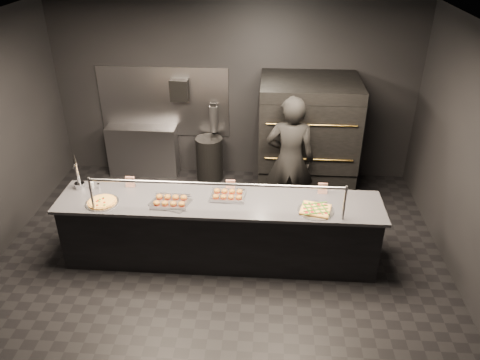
{
  "coord_description": "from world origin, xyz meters",
  "views": [
    {
      "loc": [
        0.6,
        -4.96,
        4.03
      ],
      "look_at": [
        0.25,
        0.2,
        1.12
      ],
      "focal_mm": 35.0,
      "sensor_mm": 36.0,
      "label": 1
    }
  ],
  "objects": [
    {
      "name": "beer_tap",
      "position": [
        -1.86,
        0.2,
        1.06
      ],
      "size": [
        0.13,
        0.19,
        0.5
      ],
      "color": "silver",
      "rests_on": "service_counter"
    },
    {
      "name": "slider_tray_a",
      "position": [
        -0.6,
        -0.09,
        0.95
      ],
      "size": [
        0.53,
        0.46,
        0.07
      ],
      "color": "silver",
      "rests_on": "service_counter"
    },
    {
      "name": "room",
      "position": [
        -0.02,
        0.05,
        1.5
      ],
      "size": [
        6.04,
        6.0,
        3.0
      ],
      "color": "black",
      "rests_on": "ground"
    },
    {
      "name": "slider_tray_b",
      "position": [
        0.1,
        0.11,
        0.95
      ],
      "size": [
        0.45,
        0.35,
        0.07
      ],
      "color": "silver",
      "rests_on": "service_counter"
    },
    {
      "name": "square_pizza",
      "position": [
        1.19,
        -0.15,
        0.94
      ],
      "size": [
        0.44,
        0.44,
        0.05
      ],
      "color": "silver",
      "rests_on": "service_counter"
    },
    {
      "name": "towel_dispenser",
      "position": [
        -0.9,
        2.39,
        1.55
      ],
      "size": [
        0.3,
        0.2,
        0.35
      ],
      "primitive_type": "cube",
      "color": "black",
      "rests_on": "room"
    },
    {
      "name": "service_counter",
      "position": [
        0.0,
        -0.0,
        0.46
      ],
      "size": [
        4.1,
        0.78,
        1.37
      ],
      "color": "black",
      "rests_on": "ground"
    },
    {
      "name": "round_pizza",
      "position": [
        -1.45,
        -0.15,
        0.94
      ],
      "size": [
        0.41,
        0.41,
        0.03
      ],
      "color": "silver",
      "rests_on": "service_counter"
    },
    {
      "name": "pizza_oven",
      "position": [
        1.2,
        1.9,
        0.97
      ],
      "size": [
        1.5,
        1.23,
        1.91
      ],
      "color": "black",
      "rests_on": "ground"
    },
    {
      "name": "tent_cards",
      "position": [
        0.07,
        0.28,
        1.0
      ],
      "size": [
        2.64,
        0.04,
        0.15
      ],
      "color": "white",
      "rests_on": "service_counter"
    },
    {
      "name": "worker",
      "position": [
        0.91,
        1.1,
        0.97
      ],
      "size": [
        0.72,
        0.49,
        1.94
      ],
      "primitive_type": "imported",
      "rotation": [
        0.0,
        0.0,
        3.11
      ],
      "color": "black",
      "rests_on": "ground"
    },
    {
      "name": "fire_extinguisher",
      "position": [
        -0.35,
        2.4,
        1.06
      ],
      "size": [
        0.14,
        0.14,
        0.51
      ],
      "color": "#B2B2B7",
      "rests_on": "room"
    },
    {
      "name": "prep_shelf",
      "position": [
        -1.6,
        2.32,
        0.45
      ],
      "size": [
        1.2,
        0.35,
        0.9
      ],
      "primitive_type": "cube",
      "color": "#99999E",
      "rests_on": "ground"
    },
    {
      "name": "trash_bin",
      "position": [
        -0.42,
        2.22,
        0.38
      ],
      "size": [
        0.46,
        0.46,
        0.77
      ],
      "primitive_type": "cylinder",
      "color": "black",
      "rests_on": "ground"
    },
    {
      "name": "condiment_jar",
      "position": [
        -1.67,
        0.2,
        0.96
      ],
      "size": [
        0.13,
        0.05,
        0.09
      ],
      "color": "silver",
      "rests_on": "service_counter"
    }
  ]
}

